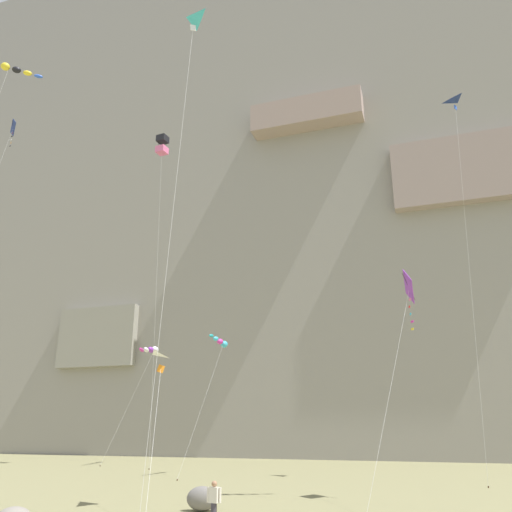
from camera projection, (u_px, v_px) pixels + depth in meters
The scene contains 12 objects.
cliff_face at pixel (328, 177), 83.70m from camera, with size 180.00×29.51×83.55m.
boulder_mid_field at pixel (202, 499), 23.04m from camera, with size 1.54×1.16×1.02m.
spectator_watching_right at pixel (214, 503), 19.16m from camera, with size 0.57×0.26×1.61m.
kite_windsock_far_right at pixel (151, 350), 54.61m from camera, with size 3.57×5.21×11.81m.
kite_delta_mid_left at pixel (185, 35), 30.06m from camera, with size 2.23×5.01×26.04m.
kite_diamond_low_right at pixel (7, 145), 47.73m from camera, with size 2.31×5.18×30.88m.
kite_delta_high_right at pixel (168, 370), 25.40m from camera, with size 2.62×5.66×6.44m.
kite_diamond_front_field at pixel (408, 292), 28.54m from camera, with size 2.67×6.03×11.82m.
kite_windsock_high_left at pixel (220, 342), 42.50m from camera, with size 1.54×5.53×10.51m.
kite_windsock_high_center at pixel (15, 72), 36.69m from camera, with size 3.96×4.36×27.82m.
kite_box_mid_center at pixel (162, 145), 57.17m from camera, with size 2.20×2.08×34.02m.
kite_delta_low_left at pixel (459, 121), 41.80m from camera, with size 2.39×3.47×28.23m.
Camera 1 is at (13.19, -13.70, 3.51)m, focal length 36.63 mm.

